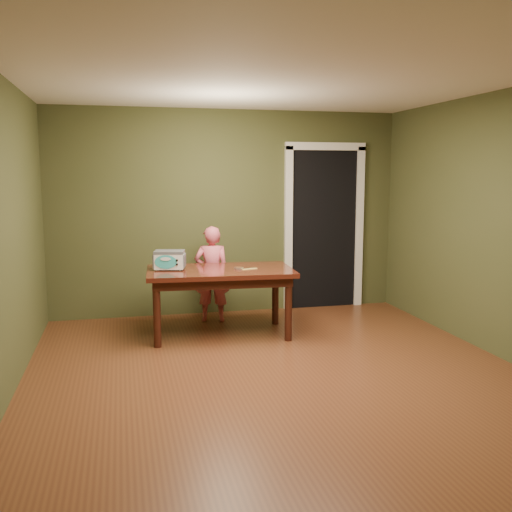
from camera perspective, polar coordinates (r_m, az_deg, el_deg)
The scene contains 8 objects.
floor at distance 5.21m, azimuth 2.47°, elevation -11.97°, with size 5.00×5.00×0.00m, color brown.
room_shell at distance 4.89m, azimuth 2.60°, elevation 7.14°, with size 4.52×5.02×2.61m.
doorway at distance 7.97m, azimuth 6.07°, elevation 2.87°, with size 1.10×0.66×2.25m.
dining_table at distance 6.35m, azimuth -3.61°, elevation -2.20°, with size 1.65×1.00×0.75m.
toy_oven at distance 6.33m, azimuth -8.65°, elevation -0.33°, with size 0.38×0.29×0.21m.
baking_pan at distance 6.31m, azimuth -1.72°, elevation -1.21°, with size 0.10×0.10×0.02m.
spatula at distance 6.30m, azimuth -0.63°, elevation -1.30°, with size 0.18×0.03×0.01m, color #F4E86A.
child at distance 6.97m, azimuth -4.43°, elevation -1.79°, with size 0.43×0.28×1.17m, color #E15C6F.
Camera 1 is at (-1.34, -4.70, 1.81)m, focal length 40.00 mm.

